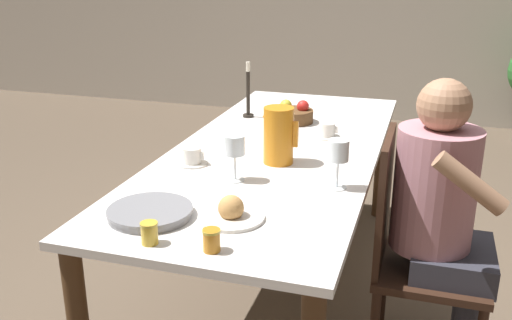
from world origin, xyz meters
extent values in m
plane|color=brown|center=(0.00, 0.00, 0.00)|extent=(20.00, 20.00, 0.00)
cube|color=silver|center=(0.00, 0.00, 0.73)|extent=(0.90, 2.20, 0.03)
cylinder|color=#472D19|center=(-0.39, 1.04, 0.36)|extent=(0.07, 0.07, 0.71)
cylinder|color=#472D19|center=(0.39, 1.04, 0.36)|extent=(0.07, 0.07, 0.71)
cylinder|color=#331E14|center=(0.89, -0.14, 0.20)|extent=(0.04, 0.04, 0.40)
cylinder|color=#331E14|center=(0.52, -0.14, 0.20)|extent=(0.04, 0.04, 0.40)
cube|color=#331E14|center=(0.71, -0.33, 0.42)|extent=(0.42, 0.42, 0.03)
cube|color=#331E14|center=(0.51, -0.33, 0.68)|extent=(0.03, 0.39, 0.51)
cylinder|color=#33333D|center=(0.85, -0.25, 0.22)|extent=(0.09, 0.09, 0.43)
cube|color=#33333D|center=(0.78, -0.33, 0.48)|extent=(0.30, 0.34, 0.11)
cylinder|color=#B77A84|center=(0.69, -0.33, 0.75)|extent=(0.30, 0.30, 0.46)
sphere|color=#A37556|center=(0.69, -0.33, 1.07)|extent=(0.19, 0.19, 0.19)
cylinder|color=#A37556|center=(0.79, -0.54, 0.87)|extent=(0.25, 0.06, 0.20)
cylinder|color=orange|center=(0.06, -0.20, 0.86)|extent=(0.13, 0.13, 0.24)
cube|color=orange|center=(0.13, -0.20, 0.87)|extent=(0.02, 0.02, 0.11)
cone|color=orange|center=(0.01, -0.20, 0.96)|extent=(0.04, 0.04, 0.04)
cylinder|color=white|center=(0.34, -0.41, 0.74)|extent=(0.07, 0.07, 0.00)
cylinder|color=white|center=(0.34, -0.41, 0.80)|extent=(0.01, 0.01, 0.10)
cylinder|color=white|center=(0.34, -0.41, 0.89)|extent=(0.08, 0.08, 0.08)
cylinder|color=white|center=(-0.05, -0.44, 0.74)|extent=(0.07, 0.07, 0.00)
cylinder|color=white|center=(-0.05, -0.44, 0.80)|extent=(0.01, 0.01, 0.10)
cylinder|color=white|center=(-0.05, -0.44, 0.88)|extent=(0.08, 0.08, 0.08)
cylinder|color=orange|center=(-0.05, -0.44, 0.87)|extent=(0.06, 0.06, 0.04)
cylinder|color=silver|center=(-0.28, -0.32, 0.75)|extent=(0.13, 0.13, 0.01)
cylinder|color=silver|center=(-0.28, -0.32, 0.78)|extent=(0.08, 0.08, 0.06)
cube|color=silver|center=(-0.23, -0.32, 0.78)|extent=(0.01, 0.01, 0.03)
cylinder|color=silver|center=(0.18, 0.22, 0.75)|extent=(0.13, 0.13, 0.01)
cylinder|color=silver|center=(0.18, 0.22, 0.78)|extent=(0.08, 0.08, 0.06)
cube|color=silver|center=(0.23, 0.22, 0.78)|extent=(0.01, 0.01, 0.03)
cylinder|color=gray|center=(-0.21, -0.84, 0.75)|extent=(0.28, 0.28, 0.02)
cylinder|color=gray|center=(-0.21, -0.84, 0.77)|extent=(0.28, 0.28, 0.01)
cylinder|color=silver|center=(0.05, -0.78, 0.75)|extent=(0.22, 0.22, 0.01)
sphere|color=tan|center=(0.05, -0.78, 0.78)|extent=(0.09, 0.09, 0.09)
cylinder|color=#C67A1E|center=(0.07, -1.00, 0.78)|extent=(0.05, 0.05, 0.07)
cylinder|color=gold|center=(0.07, -1.00, 0.81)|extent=(0.05, 0.05, 0.01)
cylinder|color=gold|center=(-0.12, -1.01, 0.78)|extent=(0.05, 0.05, 0.07)
cylinder|color=gold|center=(-0.12, -1.01, 0.81)|extent=(0.05, 0.05, 0.01)
cylinder|color=brown|center=(-0.03, 0.44, 0.78)|extent=(0.20, 0.20, 0.07)
sphere|color=red|center=(0.01, 0.45, 0.83)|extent=(0.06, 0.06, 0.06)
sphere|color=gold|center=(-0.07, 0.44, 0.83)|extent=(0.06, 0.06, 0.06)
cylinder|color=black|center=(-0.29, 0.47, 0.75)|extent=(0.06, 0.06, 0.01)
cylinder|color=black|center=(-0.29, 0.47, 0.87)|extent=(0.02, 0.02, 0.23)
cylinder|color=beige|center=(-0.29, 0.47, 1.01)|extent=(0.02, 0.02, 0.05)
camera|label=1|loc=(0.63, -2.37, 1.54)|focal=40.00mm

